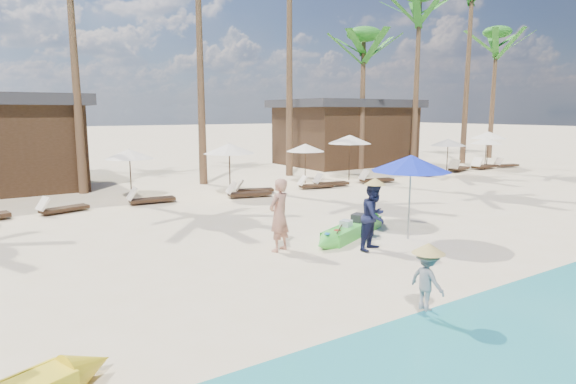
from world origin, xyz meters
TOP-DOWN VIEW (x-y plane):
  - ground at (0.00, 0.00)m, footprint 240.00×240.00m
  - green_canoe at (1.74, 2.28)m, footprint 4.26×2.13m
  - tourist at (-0.84, 2.13)m, footprint 0.80×0.67m
  - vendor_green at (1.26, 0.90)m, footprint 1.03×0.92m
  - vendor_yellow at (-0.92, -2.74)m, footprint 0.39×0.68m
  - blue_umbrella at (2.81, 1.16)m, footprint 2.19×2.19m
  - lounger_4_right at (-4.83, 10.21)m, footprint 1.77×0.96m
  - resort_parasol_5 at (-1.97, 11.74)m, footprint 1.98×1.98m
  - lounger_5_left at (-1.70, 10.30)m, footprint 1.82×0.67m
  - resort_parasol_6 at (1.70, 10.14)m, footprint 2.17×2.17m
  - lounger_6_left at (2.12, 9.45)m, footprint 1.93×0.97m
  - lounger_6_right at (2.81, 10.22)m, footprint 1.75×0.99m
  - resort_parasol_7 at (6.44, 11.40)m, footprint 1.92×1.92m
  - lounger_7_left at (5.84, 9.85)m, footprint 1.70×0.89m
  - lounger_7_right at (6.80, 9.92)m, footprint 1.80×0.88m
  - resort_parasol_8 at (9.12, 11.22)m, footprint 2.28×2.28m
  - lounger_8_left at (9.45, 9.64)m, footprint 1.86×0.94m
  - resort_parasol_9 at (15.10, 9.82)m, footprint 1.97×1.97m
  - lounger_9_left at (14.03, 10.05)m, footprint 2.01×1.13m
  - lounger_9_right at (13.79, 10.29)m, footprint 1.87×0.83m
  - resort_parasol_10 at (19.23, 10.27)m, footprint 1.89×1.89m
  - lounger_10_left at (16.93, 10.45)m, footprint 2.02×1.10m
  - lounger_10_right at (19.14, 10.33)m, footprint 2.01×0.72m
  - resort_parasol_11 at (20.13, 10.77)m, footprint 2.22×2.22m
  - lounger_11_left at (21.21, 10.16)m, footprint 1.72×0.86m
  - palm_6 at (12.84, 14.52)m, footprint 2.08×2.08m
  - palm_7 at (16.57, 13.68)m, footprint 2.08×2.08m
  - palm_8 at (21.07, 13.33)m, footprint 2.08×2.08m
  - palm_9 at (26.21, 14.81)m, footprint 2.08×2.08m
  - pavilion_east at (14.00, 17.50)m, footprint 8.80×6.60m

SIDE VIEW (x-z plane):
  - ground at x=0.00m, z-range 0.00..0.00m
  - lounger_7_left at x=5.84m, z-range -0.09..0.46m
  - lounger_11_left at x=21.21m, z-range -0.09..0.47m
  - lounger_6_right at x=2.81m, z-range -0.09..0.47m
  - lounger_4_right at x=-4.83m, z-range -0.10..0.48m
  - green_canoe at x=1.74m, z-range -0.09..0.48m
  - lounger_7_right at x=6.80m, z-range -0.10..0.49m
  - lounger_8_left at x=9.45m, z-range -0.10..0.50m
  - lounger_5_left at x=-1.70m, z-range -0.10..0.51m
  - lounger_9_right at x=13.79m, z-range -0.10..0.51m
  - lounger_6_left at x=2.12m, z-range -0.10..0.52m
  - lounger_9_left at x=14.03m, z-range -0.11..0.54m
  - lounger_10_left at x=16.93m, z-range -0.11..0.55m
  - lounger_10_right at x=19.14m, z-range -0.11..0.56m
  - vendor_yellow at x=-0.92m, z-range 0.18..1.23m
  - vendor_green at x=1.26m, z-range 0.00..1.76m
  - tourist at x=-0.84m, z-range 0.00..1.87m
  - resort_parasol_10 at x=19.23m, z-range 0.78..2.73m
  - resort_parasol_7 at x=6.44m, z-range 0.79..2.77m
  - resort_parasol_9 at x=15.10m, z-range 0.82..2.85m
  - resort_parasol_5 at x=-1.97m, z-range 0.82..2.86m
  - resort_parasol_6 at x=1.70m, z-range 0.90..3.13m
  - resort_parasol_11 at x=20.13m, z-range 0.92..3.21m
  - resort_parasol_8 at x=9.12m, z-range 0.94..3.29m
  - blue_umbrella at x=2.81m, z-range 0.95..3.31m
  - pavilion_east at x=14.00m, z-range 0.05..4.35m
  - palm_6 at x=12.84m, z-range 2.79..11.31m
  - palm_9 at x=26.21m, z-range 3.14..12.97m
  - palm_7 at x=16.57m, z-range 3.46..14.53m
  - palm_8 at x=21.07m, z-range 3.83..16.53m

